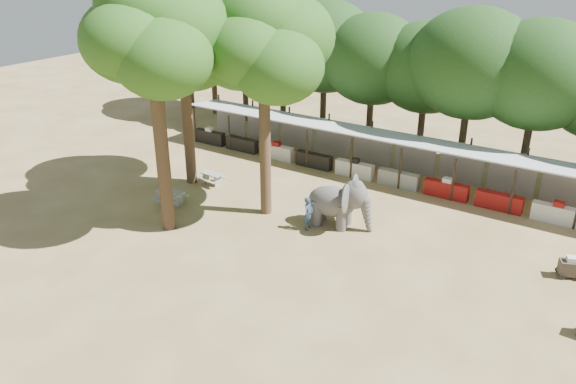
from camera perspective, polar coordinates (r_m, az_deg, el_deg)
The scene contains 11 objects.
ground at distance 23.37m, azimuth -4.68°, elevation -9.22°, with size 100.00×100.00×0.00m, color brown.
vendor_stalls at distance 33.67m, azimuth 9.68°, elevation 3.45°, with size 28.00×2.99×2.80m.
yard_tree_left at distance 31.36m, azimuth -10.72°, elevation 15.16°, with size 7.10×6.90×11.02m.
yard_tree_center at distance 25.61m, azimuth -13.67°, elevation 15.33°, with size 7.10×6.90×12.04m.
yard_tree_back at distance 26.76m, azimuth -2.53°, elevation 14.84°, with size 7.10×6.90×11.36m.
backdrop_trees at distance 37.15m, azimuth 13.47°, elevation 12.02°, with size 46.46×5.95×8.33m.
elephant at distance 27.31m, azimuth 5.25°, elevation -1.02°, with size 3.42×2.56×2.56m.
handler at distance 27.08m, azimuth 2.07°, elevation -2.21°, with size 0.60×0.40×1.67m, color #26384C.
picnic_table_near at distance 30.44m, azimuth -11.86°, elevation -0.38°, with size 1.63×1.49×0.75m.
picnic_table_far at distance 32.66m, azimuth -7.72°, elevation 1.53°, with size 1.42×1.30×0.67m.
cart_back at distance 26.21m, azimuth 26.78°, elevation -6.83°, with size 1.15×0.96×0.96m.
Camera 1 is at (12.20, -15.34, 12.71)m, focal length 35.00 mm.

